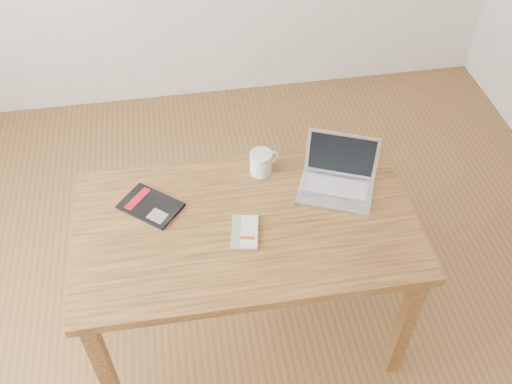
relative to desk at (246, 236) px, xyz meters
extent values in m
plane|color=brown|center=(-0.04, -0.09, -0.66)|extent=(4.00, 4.00, 0.00)
cube|color=brown|center=(0.00, 0.00, 0.07)|extent=(1.35, 0.78, 0.04)
cube|color=brown|center=(-0.62, -0.32, -0.31)|extent=(0.06, 0.06, 0.71)
cube|color=brown|center=(0.61, -0.33, -0.31)|extent=(0.06, 0.06, 0.71)
cube|color=brown|center=(-0.61, 0.33, -0.31)|extent=(0.06, 0.06, 0.71)
cube|color=brown|center=(0.62, 0.32, -0.31)|extent=(0.06, 0.06, 0.71)
cube|color=silver|center=(-0.01, -0.05, 0.10)|extent=(0.13, 0.18, 0.01)
cube|color=white|center=(-0.01, -0.05, 0.10)|extent=(0.13, 0.18, 0.01)
cube|color=gray|center=(-0.05, -0.05, 0.10)|extent=(0.06, 0.16, 0.00)
cube|color=red|center=(-0.01, -0.09, 0.10)|extent=(0.06, 0.03, 0.00)
cube|color=black|center=(-0.37, 0.14, 0.10)|extent=(0.28, 0.27, 0.01)
cube|color=#B40C17|center=(-0.42, 0.19, 0.10)|extent=(0.11, 0.12, 0.00)
cube|color=gray|center=(-0.34, 0.08, 0.10)|extent=(0.09, 0.09, 0.00)
cube|color=silver|center=(0.39, 0.10, 0.10)|extent=(0.36, 0.31, 0.01)
cube|color=silver|center=(0.40, 0.12, 0.10)|extent=(0.28, 0.20, 0.00)
cube|color=#BCBCC1|center=(0.36, 0.04, 0.10)|extent=(0.10, 0.08, 0.00)
cube|color=silver|center=(0.43, 0.20, 0.20)|extent=(0.29, 0.15, 0.20)
cube|color=black|center=(0.43, 0.20, 0.20)|extent=(0.26, 0.13, 0.17)
cylinder|color=white|center=(0.11, 0.27, 0.14)|extent=(0.10, 0.10, 0.10)
cylinder|color=black|center=(0.11, 0.27, 0.19)|extent=(0.08, 0.08, 0.01)
torus|color=white|center=(0.16, 0.30, 0.14)|extent=(0.07, 0.04, 0.07)
camera|label=1|loc=(-0.20, -1.46, 1.79)|focal=40.00mm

